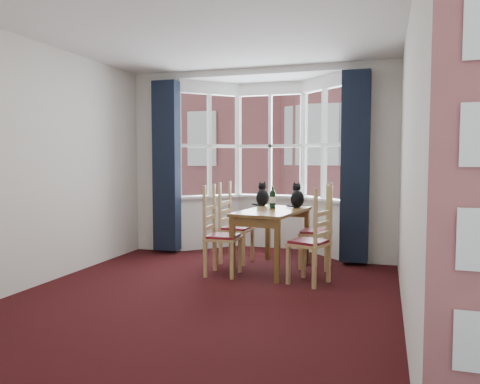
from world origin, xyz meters
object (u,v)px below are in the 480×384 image
at_px(cat_right, 297,197).
at_px(wine_bottle, 273,198).
at_px(chair_right_far, 322,233).
at_px(chair_left_far, 231,229).
at_px(cat_left, 263,196).
at_px(chair_left_near, 216,237).
at_px(chair_right_near, 316,244).
at_px(candle_tall, 213,192).
at_px(dining_table, 272,219).

distance_m(cat_right, wine_bottle, 0.38).
bearing_deg(chair_right_far, chair_left_far, 179.95).
height_order(cat_left, wine_bottle, cat_left).
bearing_deg(chair_left_near, cat_left, 69.79).
xyz_separation_m(chair_right_near, wine_bottle, (-0.69, 0.74, 0.46)).
relative_size(chair_right_far, candle_tall, 7.79).
distance_m(dining_table, cat_left, 0.64).
relative_size(chair_left_near, chair_left_far, 1.00).
height_order(chair_right_far, cat_left, cat_left).
relative_size(dining_table, cat_left, 3.84).
xyz_separation_m(chair_left_far, chair_right_near, (1.32, -0.85, 0.00)).
height_order(chair_left_near, cat_right, cat_right).
relative_size(chair_left_near, chair_right_near, 1.00).
relative_size(cat_right, wine_bottle, 1.17).
distance_m(chair_left_far, chair_right_far, 1.29).
distance_m(wine_bottle, candle_tall, 1.56).
relative_size(dining_table, chair_left_near, 1.48).
xyz_separation_m(chair_right_far, cat_left, (-0.88, 0.22, 0.46)).
distance_m(chair_right_near, chair_right_far, 0.85).
height_order(dining_table, chair_right_near, chair_right_near).
bearing_deg(candle_tall, chair_right_far, -24.83).
bearing_deg(chair_left_far, chair_right_far, -0.05).
distance_m(chair_left_far, cat_right, 1.04).
bearing_deg(candle_tall, chair_left_near, -68.31).
distance_m(chair_left_near, chair_left_far, 0.75).
bearing_deg(cat_left, candle_tall, 146.86).
bearing_deg(chair_right_far, cat_right, 160.05).
height_order(dining_table, cat_left, cat_left).
height_order(chair_left_near, wine_bottle, wine_bottle).
bearing_deg(chair_right_near, chair_right_far, 92.28).
xyz_separation_m(dining_table, chair_left_near, (-0.62, -0.44, -0.21)).
height_order(chair_right_far, cat_right, cat_right).
bearing_deg(chair_right_near, chair_left_far, 147.34).
relative_size(chair_left_near, wine_bottle, 2.99).
distance_m(cat_left, cat_right, 0.52).
xyz_separation_m(chair_left_near, cat_right, (0.87, 0.88, 0.46)).
bearing_deg(wine_bottle, chair_left_near, -132.15).
bearing_deg(cat_left, chair_right_far, -13.94).
bearing_deg(wine_bottle, cat_left, 124.72).
bearing_deg(cat_right, chair_right_far, -19.95).
bearing_deg(chair_right_far, wine_bottle, -171.00).
xyz_separation_m(wine_bottle, candle_tall, (-1.22, 0.97, -0.00)).
height_order(chair_left_near, chair_left_far, same).
distance_m(chair_right_near, cat_left, 1.48).
relative_size(chair_left_far, cat_left, 2.60).
height_order(dining_table, chair_left_near, chair_left_near).
xyz_separation_m(dining_table, chair_left_far, (-0.67, 0.31, -0.21)).
height_order(chair_right_near, cat_left, cat_left).
bearing_deg(candle_tall, chair_left_far, -55.87).
distance_m(chair_left_far, wine_bottle, 0.79).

